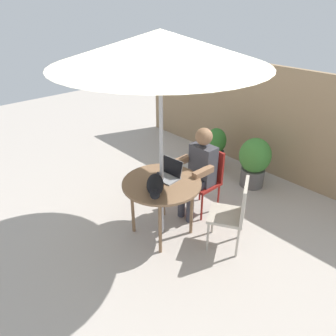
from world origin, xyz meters
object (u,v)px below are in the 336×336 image
person_seated (199,168)px  laptop (169,172)px  cat (155,186)px  potted_plant_by_chair (254,161)px  potted_plant_near_fence (216,147)px  chair_occupied (206,175)px  chair_empty (234,210)px  patio_table (162,187)px  patio_umbrella (160,48)px

person_seated → laptop: (-0.04, -0.50, 0.12)m
cat → potted_plant_by_chair: 2.05m
laptop → potted_plant_near_fence: laptop is taller
potted_plant_near_fence → chair_occupied: bearing=-56.4°
chair_occupied → chair_empty: 0.83m
chair_empty → potted_plant_near_fence: (-1.42, 1.38, -0.13)m
patio_table → chair_empty: 0.88m
patio_umbrella → potted_plant_by_chair: 2.56m
patio_table → laptop: size_ratio=2.91×
chair_occupied → person_seated: bearing=-90.0°
potted_plant_by_chair → patio_umbrella: bearing=-93.2°
laptop → potted_plant_near_fence: 1.84m
potted_plant_near_fence → potted_plant_by_chair: size_ratio=0.92×
chair_empty → cat: 0.95m
laptop → patio_table: bearing=-76.3°
patio_umbrella → potted_plant_near_fence: size_ratio=3.27×
laptop → chair_occupied: bearing=86.8°
patio_table → person_seated: bearing=90.0°
person_seated → cat: bearing=-82.1°
patio_table → chair_occupied: bearing=90.0°
patio_umbrella → chair_occupied: bearing=90.0°
patio_umbrella → laptop: size_ratio=7.45×
patio_table → cat: 0.28m
chair_empty → laptop: 0.88m
patio_umbrella → chair_empty: (0.75, 0.44, -1.71)m
patio_table → chair_occupied: 0.82m
patio_table → chair_occupied: chair_occupied is taller
cat → potted_plant_by_chair: size_ratio=0.63×
cat → chair_occupied: bearing=96.7°
chair_empty → laptop: laptop is taller
patio_umbrella → chair_empty: 1.92m
person_seated → potted_plant_by_chair: size_ratio=1.54×
patio_table → laptop: bearing=103.7°
patio_table → patio_umbrella: (0.00, 0.00, 1.56)m
patio_umbrella → potted_plant_near_fence: patio_umbrella is taller
potted_plant_by_chair → person_seated: bearing=-94.9°
chair_occupied → potted_plant_near_fence: (-0.67, 1.01, -0.13)m
patio_umbrella → chair_occupied: (0.00, 0.81, -1.71)m
chair_occupied → potted_plant_near_fence: bearing=123.6°
patio_umbrella → person_seated: patio_umbrella is taller
person_seated → potted_plant_near_fence: size_ratio=1.67×
person_seated → laptop: bearing=-94.2°
person_seated → cat: size_ratio=2.46×
patio_umbrella → potted_plant_near_fence: (-0.67, 1.82, -1.84)m
patio_table → person_seated: (-0.00, 0.65, 0.02)m
patio_table → potted_plant_by_chair: bearing=86.8°
chair_empty → laptop: bearing=-159.5°
potted_plant_near_fence → laptop: bearing=-69.1°
patio_umbrella → cat: bearing=-59.5°
laptop → potted_plant_by_chair: laptop is taller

